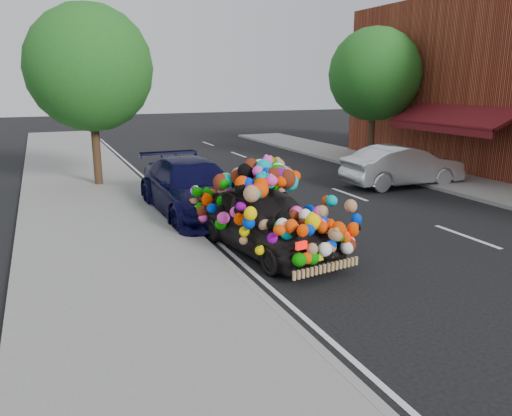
{
  "coord_description": "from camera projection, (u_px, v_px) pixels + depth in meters",
  "views": [
    {
      "loc": [
        -5.52,
        -8.46,
        3.59
      ],
      "look_at": [
        -1.58,
        0.69,
        1.06
      ],
      "focal_mm": 35.0,
      "sensor_mm": 36.0,
      "label": 1
    }
  ],
  "objects": [
    {
      "name": "plush_art_car",
      "position": [
        265.0,
        204.0,
        10.72
      ],
      "size": [
        2.59,
        4.49,
        2.03
      ],
      "rotation": [
        0.0,
        0.0,
        0.15
      ],
      "color": "black",
      "rests_on": "ground"
    },
    {
      "name": "ground",
      "position": [
        338.0,
        257.0,
        10.53
      ],
      "size": [
        100.0,
        100.0,
        0.0
      ],
      "primitive_type": "plane",
      "color": "black",
      "rests_on": "ground"
    },
    {
      "name": "tree_far_b",
      "position": [
        374.0,
        75.0,
        21.54
      ],
      "size": [
        4.0,
        4.0,
        5.9
      ],
      "color": "#332114",
      "rests_on": "ground"
    },
    {
      "name": "tree_near_sidewalk",
      "position": [
        90.0,
        68.0,
        16.55
      ],
      "size": [
        4.2,
        4.2,
        6.13
      ],
      "color": "#332114",
      "rests_on": "ground"
    },
    {
      "name": "navy_sedan",
      "position": [
        193.0,
        187.0,
        13.77
      ],
      "size": [
        2.27,
        5.27,
        1.51
      ],
      "primitive_type": "imported",
      "rotation": [
        0.0,
        0.0,
        0.03
      ],
      "color": "black",
      "rests_on": "ground"
    },
    {
      "name": "footpath_far",
      "position": [
        502.0,
        193.0,
        16.33
      ],
      "size": [
        3.0,
        40.0,
        0.12
      ],
      "primitive_type": "cube",
      "color": "gray",
      "rests_on": "ground"
    },
    {
      "name": "sidewalk",
      "position": [
        131.0,
        286.0,
        8.87
      ],
      "size": [
        4.0,
        60.0,
        0.12
      ],
      "primitive_type": "cube",
      "color": "gray",
      "rests_on": "ground"
    },
    {
      "name": "silver_hatchback",
      "position": [
        403.0,
        166.0,
        17.55
      ],
      "size": [
        4.39,
        1.69,
        1.43
      ],
      "primitive_type": "imported",
      "rotation": [
        0.0,
        0.0,
        1.53
      ],
      "color": "silver",
      "rests_on": "ground"
    },
    {
      "name": "lane_markings",
      "position": [
        466.0,
        236.0,
        11.91
      ],
      "size": [
        6.0,
        50.0,
        0.01
      ],
      "primitive_type": null,
      "color": "silver",
      "rests_on": "ground"
    },
    {
      "name": "kerb",
      "position": [
        234.0,
        270.0,
        9.62
      ],
      "size": [
        0.15,
        60.0,
        0.13
      ],
      "primitive_type": "cube",
      "color": "gray",
      "rests_on": "ground"
    }
  ]
}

